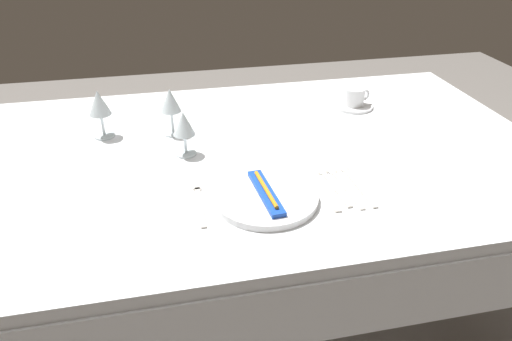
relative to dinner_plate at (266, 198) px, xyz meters
The scene contains 14 objects.
ground_plane 0.80m from the dinner_plate, 84.28° to the left, with size 6.00×6.00×0.00m, color slate.
dining_table 0.29m from the dinner_plate, 84.28° to the left, with size 1.80×1.11×0.74m.
dinner_plate is the anchor object (origin of this frame).
toothbrush_package 0.02m from the dinner_plate, ahead, with size 0.05×0.21×0.02m.
fork_outer 0.17m from the dinner_plate, 169.85° to the left, with size 0.02×0.21×0.00m.
dinner_knife 0.16m from the dinner_plate, ahead, with size 0.02×0.22×0.00m.
spoon_soup 0.20m from the dinner_plate, 14.75° to the left, with size 0.03×0.20×0.01m.
spoon_dessert 0.22m from the dinner_plate, 11.03° to the left, with size 0.03×0.22×0.01m.
spoon_tea 0.26m from the dinner_plate, 10.03° to the left, with size 0.03×0.22×0.01m.
saucer_left 0.69m from the dinner_plate, 49.66° to the left, with size 0.14×0.14×0.01m, color white.
coffee_cup_left 0.70m from the dinner_plate, 49.55° to the left, with size 0.10×0.07×0.06m.
wine_glass_centre 0.50m from the dinner_plate, 115.11° to the left, with size 0.07×0.07×0.15m.
wine_glass_left 0.35m from the dinner_plate, 121.45° to the left, with size 0.06×0.06×0.14m.
wine_glass_right 0.64m from the dinner_plate, 132.26° to the left, with size 0.07×0.07×0.16m.
Camera 1 is at (-0.26, -1.25, 1.42)m, focal length 33.37 mm.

